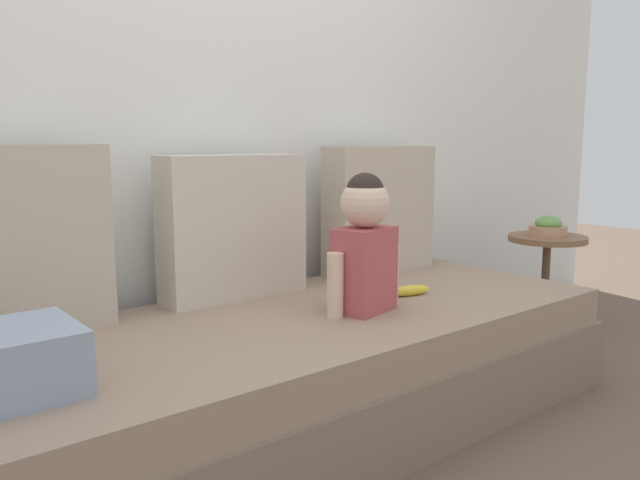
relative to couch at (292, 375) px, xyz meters
The scene contains 10 objects.
ground_plane 0.20m from the couch, ahead, with size 12.00×12.00×0.00m, color brown.
back_wall 1.19m from the couch, 90.00° to the left, with size 5.65×0.10×2.45m, color white.
couch is the anchor object (origin of this frame).
throw_pillow_left 0.98m from the couch, 154.43° to the left, with size 0.55×0.16×0.57m, color #C1B29E.
throw_pillow_center 0.59m from the couch, 90.00° to the left, with size 0.56×0.16×0.53m, color beige.
throw_pillow_right 0.97m from the couch, 25.57° to the left, with size 0.55×0.16×0.56m, color #C1B29E.
toddler 0.51m from the couch, 20.91° to the right, with size 0.32×0.19×0.48m.
banana 0.57m from the couch, ahead, with size 0.17×0.04×0.04m, color yellow.
side_table 1.67m from the couch, ahead, with size 0.39×0.39×0.51m.
fruit_bowl 1.70m from the couch, ahead, with size 0.19×0.19×0.10m.
Camera 1 is at (-1.22, -1.64, 0.98)m, focal length 35.30 mm.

